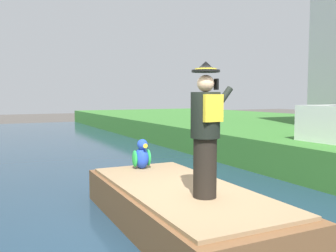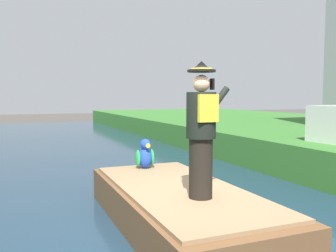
# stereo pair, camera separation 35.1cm
# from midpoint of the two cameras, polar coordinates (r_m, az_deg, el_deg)

# --- Properties ---
(ground_plane) EXTENTS (80.00, 80.00, 0.00)m
(ground_plane) POSITION_cam_midpoint_polar(r_m,az_deg,el_deg) (5.52, 2.25, -17.62)
(ground_plane) COLOR #4C4742
(canal_water) EXTENTS (7.18, 48.00, 0.10)m
(canal_water) POSITION_cam_midpoint_polar(r_m,az_deg,el_deg) (5.50, 2.26, -17.14)
(canal_water) COLOR #1E384C
(canal_water) RESTS_ON ground
(boat) EXTENTS (1.87, 4.23, 0.61)m
(boat) POSITION_cam_midpoint_polar(r_m,az_deg,el_deg) (5.74, 0.14, -12.47)
(boat) COLOR brown
(boat) RESTS_ON canal_water
(person_pirate) EXTENTS (0.61, 0.42, 1.85)m
(person_pirate) POSITION_cam_midpoint_polar(r_m,az_deg,el_deg) (4.94, 3.90, -0.66)
(person_pirate) COLOR black
(person_pirate) RESTS_ON boat
(parrot_plush) EXTENTS (0.36, 0.35, 0.57)m
(parrot_plush) POSITION_cam_midpoint_polar(r_m,az_deg,el_deg) (7.02, -5.56, -4.67)
(parrot_plush) COLOR blue
(parrot_plush) RESTS_ON boat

